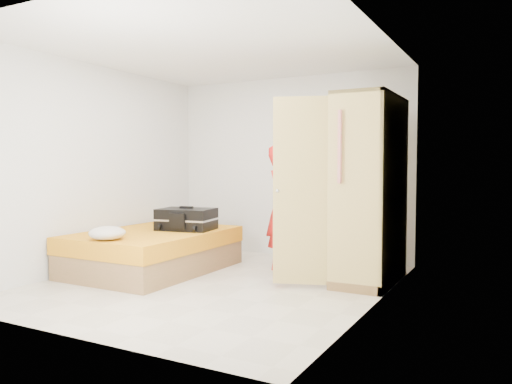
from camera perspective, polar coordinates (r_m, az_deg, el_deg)
The scene contains 7 objects.
room at distance 5.54m, azimuth -4.76°, elevation 2.81°, with size 4.00×4.02×2.60m.
bed at distance 6.43m, azimuth -11.62°, elevation -6.61°, with size 1.42×2.02×0.50m.
wardrobe at distance 5.72m, azimuth 12.31°, elevation -0.26°, with size 1.14×1.37×2.10m.
person at distance 6.40m, azimuth 3.08°, elevation -1.68°, with size 0.58×0.38×1.59m, color red.
suitcase at distance 6.45m, azimuth -7.96°, elevation -3.10°, with size 0.78×0.63×0.30m.
round_cushion at distance 5.76m, azimuth -16.64°, elevation -4.52°, with size 0.40×0.40×0.15m, color beige.
pillow at distance 7.08m, azimuth -7.48°, elevation -3.29°, with size 0.50×0.25×0.09m, color beige.
Camera 1 is at (3.02, -4.65, 1.32)m, focal length 35.00 mm.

